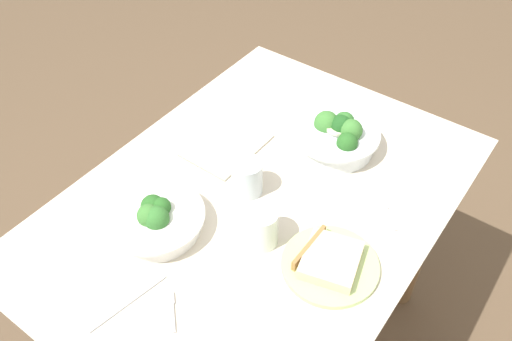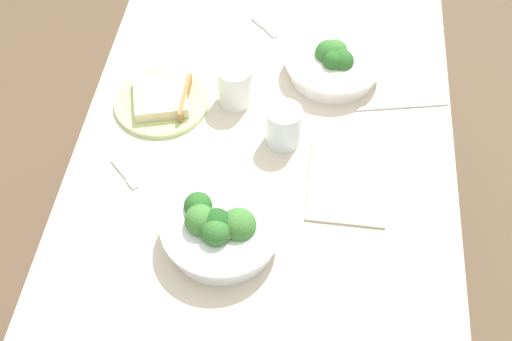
% 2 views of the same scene
% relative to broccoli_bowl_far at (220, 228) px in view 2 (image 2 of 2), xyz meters
% --- Properties ---
extents(ground_plane, '(6.00, 6.00, 0.00)m').
position_rel_broccoli_bowl_far_xyz_m(ground_plane, '(0.27, -0.06, -0.79)').
color(ground_plane, brown).
extents(dining_table, '(1.13, 0.82, 0.74)m').
position_rel_broccoli_bowl_far_xyz_m(dining_table, '(0.27, -0.06, -0.18)').
color(dining_table, beige).
rests_on(dining_table, ground_plane).
extents(broccoli_bowl_far, '(0.23, 0.23, 0.10)m').
position_rel_broccoli_bowl_far_xyz_m(broccoli_bowl_far, '(0.00, 0.00, 0.00)').
color(broccoli_bowl_far, white).
rests_on(broccoli_bowl_far, dining_table).
extents(broccoli_bowl_near, '(0.23, 0.23, 0.08)m').
position_rel_broccoli_bowl_far_xyz_m(broccoli_bowl_near, '(0.49, -0.19, -0.01)').
color(broccoli_bowl_near, white).
rests_on(broccoli_bowl_near, dining_table).
extents(bread_side_plate, '(0.22, 0.22, 0.04)m').
position_rel_broccoli_bowl_far_xyz_m(bread_side_plate, '(0.35, 0.19, -0.03)').
color(bread_side_plate, '#B7D684').
rests_on(bread_side_plate, dining_table).
extents(water_glass_center, '(0.08, 0.08, 0.09)m').
position_rel_broccoli_bowl_far_xyz_m(water_glass_center, '(0.27, -0.10, 0.00)').
color(water_glass_center, silver).
rests_on(water_glass_center, dining_table).
extents(water_glass_side, '(0.08, 0.08, 0.10)m').
position_rel_broccoli_bowl_far_xyz_m(water_glass_side, '(0.38, 0.02, 0.01)').
color(water_glass_side, silver).
rests_on(water_glass_side, dining_table).
extents(fork_by_far_bowl, '(0.07, 0.07, 0.00)m').
position_rel_broccoli_bowl_far_xyz_m(fork_by_far_bowl, '(0.63, -0.02, -0.04)').
color(fork_by_far_bowl, '#B7B7BC').
rests_on(fork_by_far_bowl, dining_table).
extents(fork_by_near_bowl, '(0.08, 0.08, 0.00)m').
position_rel_broccoli_bowl_far_xyz_m(fork_by_near_bowl, '(0.13, 0.22, -0.04)').
color(fork_by_near_bowl, '#B7B7BC').
rests_on(fork_by_near_bowl, dining_table).
extents(table_knife_left, '(0.05, 0.21, 0.00)m').
position_rel_broccoli_bowl_far_xyz_m(table_knife_left, '(0.40, -0.36, -0.04)').
color(table_knife_left, '#B7B7BC').
rests_on(table_knife_left, dining_table).
extents(table_knife_right, '(0.19, 0.04, 0.00)m').
position_rel_broccoli_bowl_far_xyz_m(table_knife_right, '(0.67, -0.10, -0.04)').
color(table_knife_right, '#B7B7BC').
rests_on(table_knife_right, dining_table).
extents(napkin_folded_upper, '(0.22, 0.16, 0.01)m').
position_rel_broccoli_bowl_far_xyz_m(napkin_folded_upper, '(0.17, -0.24, -0.04)').
color(napkin_folded_upper, '#B1A997').
rests_on(napkin_folded_upper, dining_table).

